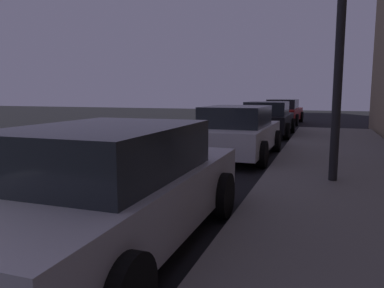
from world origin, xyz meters
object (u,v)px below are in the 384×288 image
object	(u,v)px
car_silver	(110,187)
car_red	(283,112)
car_white	(237,132)
car_black	(267,119)

from	to	relation	value
car_silver	car_red	bearing A→B (deg)	90.01
car_silver	car_white	distance (m)	6.52
car_silver	car_black	distance (m)	12.26
car_red	car_silver	bearing A→B (deg)	-89.99
car_silver	car_white	world-z (taller)	same
car_silver	car_black	world-z (taller)	same
car_black	car_silver	bearing A→B (deg)	-90.00
car_white	car_black	size ratio (longest dim) A/B	1.01
car_silver	car_red	xyz separation A→B (m)	(-0.00, 18.66, -0.01)
car_white	car_red	xyz separation A→B (m)	(-0.00, 12.14, -0.01)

